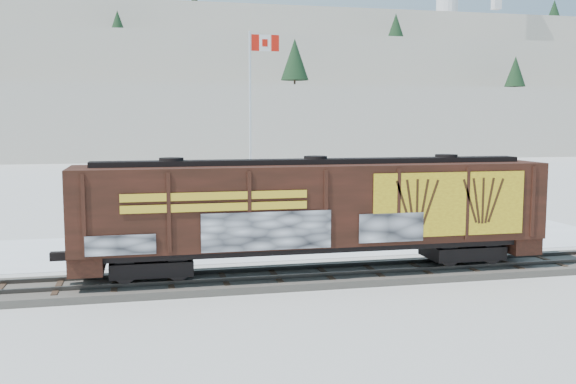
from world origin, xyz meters
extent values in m
plane|color=white|center=(0.00, 0.00, 0.00)|extent=(500.00, 500.00, 0.00)
cube|color=#59544C|center=(0.00, 0.00, 0.14)|extent=(50.00, 3.40, 0.28)
cube|color=#33302D|center=(0.00, -0.72, 0.35)|extent=(50.00, 0.10, 0.15)
cube|color=#33302D|center=(0.00, 0.72, 0.35)|extent=(50.00, 0.10, 0.15)
cube|color=white|center=(0.00, 7.50, 0.01)|extent=(40.00, 8.00, 0.03)
cube|color=white|center=(0.00, 95.00, 6.00)|extent=(360.00, 40.00, 12.00)
cube|color=white|center=(0.00, 125.00, 12.00)|extent=(360.00, 40.00, 24.00)
cube|color=white|center=(0.00, 160.00, 17.50)|extent=(360.00, 50.00, 35.00)
cone|color=black|center=(22.00, 90.00, 17.31)|extent=(5.04, 5.04, 7.38)
cone|color=black|center=(70.00, 96.00, 16.43)|extent=(4.20, 4.20, 6.15)
cone|color=black|center=(-10.00, 128.00, 28.13)|extent=(3.92, 3.92, 5.74)
cone|color=black|center=(55.00, 124.00, 28.72)|extent=(4.48, 4.48, 6.56)
cone|color=black|center=(10.00, 162.00, 39.43)|extent=(4.20, 4.20, 6.15)
cone|color=black|center=(120.00, 156.00, 40.02)|extent=(4.76, 4.76, 6.97)
cube|color=black|center=(-4.68, 0.00, 0.88)|extent=(3.00, 2.00, 0.90)
cube|color=black|center=(7.97, 0.00, 0.88)|extent=(3.00, 2.00, 0.90)
cylinder|color=black|center=(-5.63, -0.78, 0.88)|extent=(0.90, 0.12, 0.90)
cube|color=black|center=(1.64, 0.00, 1.41)|extent=(18.39, 2.40, 0.25)
cube|color=#36160E|center=(1.64, 0.00, 3.05)|extent=(18.39, 3.00, 3.05)
cube|color=black|center=(1.64, 0.00, 4.68)|extent=(16.91, 0.90, 0.20)
cube|color=yellow|center=(6.61, -1.54, 3.05)|extent=(6.25, 0.03, 2.47)
cube|color=gold|center=(-2.40, -1.54, 3.40)|extent=(6.62, 0.02, 0.70)
cube|color=silver|center=(-0.56, -1.55, 2.28)|extent=(4.78, 0.03, 1.40)
cylinder|color=silver|center=(1.66, 15.69, 0.10)|extent=(0.90, 0.90, 0.20)
cylinder|color=silver|center=(1.66, 15.69, 5.88)|extent=(0.14, 0.14, 11.75)
cube|color=red|center=(2.01, 15.69, 11.05)|extent=(0.50, 0.07, 1.00)
cube|color=white|center=(2.61, 15.69, 11.05)|extent=(0.70, 0.09, 1.00)
cube|color=red|center=(3.26, 15.69, 11.05)|extent=(0.50, 0.07, 1.00)
imported|color=#A7A8AE|center=(-1.07, 6.59, 0.88)|extent=(5.13, 2.40, 1.70)
imported|color=silver|center=(-1.92, 6.74, 0.76)|extent=(4.58, 2.05, 1.46)
imported|color=black|center=(5.90, 7.99, 0.76)|extent=(5.05, 2.07, 1.46)
camera|label=1|loc=(-4.85, -24.02, 6.23)|focal=40.00mm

